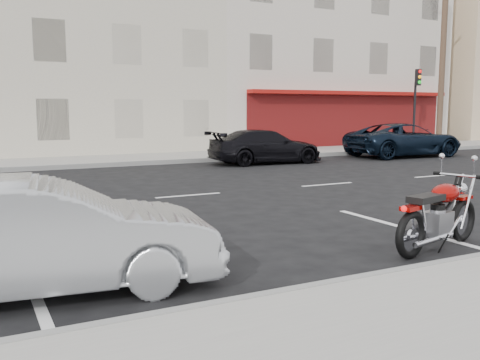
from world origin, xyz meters
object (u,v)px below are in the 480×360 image
object	(u,v)px
sedan_silver	(41,237)
car_far	(266,147)
traffic_light	(416,98)
motorcycle	(464,210)
fire_hydrant	(389,139)
suv_far	(404,140)
utility_pole	(443,55)

from	to	relation	value
sedan_silver	car_far	distance (m)	14.44
traffic_light	motorcycle	size ratio (longest dim) A/B	1.83
traffic_light	fire_hydrant	world-z (taller)	traffic_light
sedan_silver	suv_far	world-z (taller)	suv_far
utility_pole	motorcycle	size ratio (longest dim) A/B	4.33
traffic_light	suv_far	size ratio (longest dim) A/B	0.75
traffic_light	car_far	world-z (taller)	traffic_light
traffic_light	motorcycle	bearing A→B (deg)	-133.04
traffic_light	motorcycle	world-z (taller)	traffic_light
fire_hydrant	suv_far	bearing A→B (deg)	-123.44
utility_pole	car_far	xyz separation A→B (m)	(-12.19, -3.00, -4.11)
utility_pole	sedan_silver	bearing A→B (deg)	-146.59
fire_hydrant	suv_far	size ratio (longest dim) A/B	0.14
sedan_silver	motorcycle	bearing A→B (deg)	-86.96
utility_pole	motorcycle	bearing A→B (deg)	-136.51
motorcycle	sedan_silver	distance (m)	6.06
utility_pole	suv_far	bearing A→B (deg)	-149.93
motorcycle	traffic_light	bearing A→B (deg)	33.09
utility_pole	traffic_light	xyz separation A→B (m)	(-2.00, -0.27, -2.18)
fire_hydrant	motorcycle	size ratio (longest dim) A/B	0.35
traffic_light	sedan_silver	distance (m)	23.92
fire_hydrant	motorcycle	xyz separation A→B (m)	(-11.87, -14.48, -0.05)
utility_pole	fire_hydrant	size ratio (longest dim) A/B	12.50
fire_hydrant	car_far	world-z (taller)	car_far
traffic_light	sedan_silver	world-z (taller)	traffic_light
traffic_light	utility_pole	bearing A→B (deg)	7.61
utility_pole	motorcycle	world-z (taller)	utility_pole
utility_pole	fire_hydrant	xyz separation A→B (m)	(-3.50, -0.10, -4.21)
utility_pole	fire_hydrant	bearing A→B (deg)	-178.36
motorcycle	suv_far	distance (m)	15.02
traffic_light	car_far	xyz separation A→B (m)	(-10.19, -2.73, -1.93)
motorcycle	sedan_silver	size ratio (longest dim) A/B	0.54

